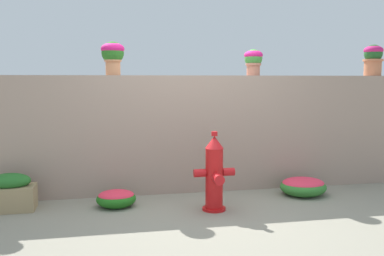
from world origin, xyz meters
TOP-DOWN VIEW (x-y plane):
  - ground_plane at (0.00, 0.00)m, footprint 24.00×24.00m
  - stone_wall at (0.00, 1.07)m, footprint 6.17×0.34m
  - potted_plant_1 at (-0.94, 1.06)m, footprint 0.30×0.30m
  - potted_plant_2 at (0.92, 1.03)m, footprint 0.25×0.25m
  - potted_plant_3 at (2.75, 1.07)m, footprint 0.28×0.28m
  - fire_hydrant at (0.15, 0.10)m, footprint 0.47×0.38m
  - flower_bush_left at (-0.94, 0.46)m, footprint 0.46×0.42m
  - flower_bush_right at (1.44, 0.50)m, footprint 0.60×0.54m
  - planter_box at (-2.14, 0.56)m, footprint 0.55×0.33m

SIDE VIEW (x-z plane):
  - ground_plane at x=0.00m, z-range 0.00..0.00m
  - flower_bush_left at x=-0.94m, z-range 0.00..0.21m
  - flower_bush_right at x=1.44m, z-range 0.00..0.24m
  - planter_box at x=-2.14m, z-range -0.01..0.42m
  - fire_hydrant at x=0.15m, z-range -0.04..0.87m
  - stone_wall at x=0.00m, z-range 0.00..1.54m
  - potted_plant_2 at x=0.92m, z-range 1.58..1.93m
  - potted_plant_3 at x=2.75m, z-range 1.58..2.03m
  - potted_plant_1 at x=-0.94m, z-range 1.60..2.03m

